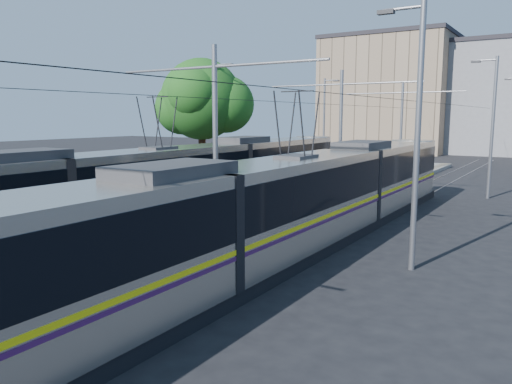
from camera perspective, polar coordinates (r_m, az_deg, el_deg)
The scene contains 12 objects.
ground at distance 14.24m, azimuth -24.64°, elevation -11.37°, with size 160.00×160.00×0.00m, color black.
platform at distance 27.07m, azimuth 6.98°, elevation -1.07°, with size 4.00×50.00×0.30m, color gray.
tactile_strip_left at distance 27.68m, azimuth 4.28°, elevation -0.49°, with size 0.70×50.00×0.01m, color gray.
tactile_strip_right at distance 26.46m, azimuth 9.82°, elevation -1.02°, with size 0.70×50.00×0.01m, color gray.
rails at distance 27.09m, azimuth 6.97°, elevation -1.35°, with size 8.71×70.00×0.03m.
tram_left at distance 22.04m, azimuth -10.94°, elevation 0.71°, with size 2.43×32.28×5.50m.
tram_right at distance 17.00m, azimuth 4.56°, elevation -0.96°, with size 2.43×30.85×5.50m.
catenary at distance 24.14m, azimuth 4.23°, elevation 8.23°, with size 9.20×70.00×7.00m.
street_lamps at distance 30.35m, azimuth 10.40°, elevation 7.55°, with size 15.18×38.22×8.00m.
shelter at distance 25.46m, azimuth 7.19°, elevation 1.26°, with size 0.85×1.11×2.18m.
tree at distance 33.10m, azimuth -5.54°, elevation 10.33°, with size 5.79×5.35×8.41m.
building_left at distance 70.51m, azimuth 14.96°, elevation 10.73°, with size 16.32×12.24×15.22m.
Camera 1 is at (11.41, -7.12, 4.68)m, focal length 35.00 mm.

